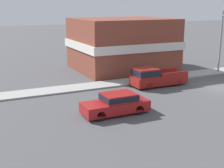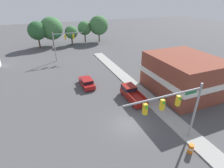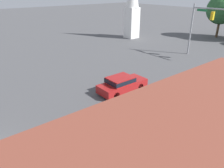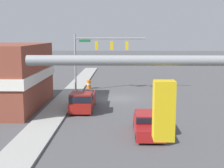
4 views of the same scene
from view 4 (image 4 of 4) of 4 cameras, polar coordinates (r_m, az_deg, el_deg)
The scene contains 6 objects.
ground_plane at distance 34.10m, azimuth 1.23°, elevation -2.66°, with size 200.00×200.00×0.00m, color #4C4C4F.
sidewalk_curb at distance 34.58m, azimuth -8.26°, elevation -2.47°, with size 2.40×60.00×0.14m.
near_signal_assembly at distance 38.09m, azimuth -2.34°, elevation 6.40°, with size 8.64×0.49×6.95m.
car_lead at distance 22.16m, azimuth 6.60°, elevation -7.12°, with size 1.91×4.79×1.49m.
pickup_truck_parked at distance 28.77m, azimuth -5.42°, elevation -3.08°, with size 1.97×5.45×1.82m.
construction_barrel at distance 40.42m, azimuth -4.27°, elevation -0.06°, with size 0.56×0.56×1.06m.
Camera 4 is at (-0.08, 33.39, 6.93)m, focal length 50.00 mm.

